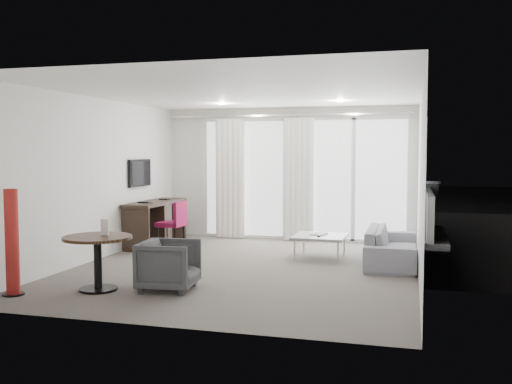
% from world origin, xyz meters
% --- Properties ---
extents(floor, '(5.00, 6.00, 0.00)m').
position_xyz_m(floor, '(0.00, 0.00, 0.00)').
color(floor, '#5C564E').
rests_on(floor, ground).
extents(ceiling, '(5.00, 6.00, 0.00)m').
position_xyz_m(ceiling, '(0.00, 0.00, 2.60)').
color(ceiling, white).
rests_on(ceiling, ground).
extents(wall_left, '(0.00, 6.00, 2.60)m').
position_xyz_m(wall_left, '(-2.50, 0.00, 1.30)').
color(wall_left, silver).
rests_on(wall_left, ground).
extents(wall_right, '(0.00, 6.00, 2.60)m').
position_xyz_m(wall_right, '(2.50, 0.00, 1.30)').
color(wall_right, silver).
rests_on(wall_right, ground).
extents(wall_front, '(5.00, 0.00, 2.60)m').
position_xyz_m(wall_front, '(0.00, -3.00, 1.30)').
color(wall_front, silver).
rests_on(wall_front, ground).
extents(window_panel, '(4.00, 0.02, 2.38)m').
position_xyz_m(window_panel, '(0.30, 2.98, 1.20)').
color(window_panel, white).
rests_on(window_panel, ground).
extents(window_frame, '(4.10, 0.06, 2.44)m').
position_xyz_m(window_frame, '(0.30, 2.97, 1.20)').
color(window_frame, white).
rests_on(window_frame, ground).
extents(curtain_left, '(0.60, 0.20, 2.38)m').
position_xyz_m(curtain_left, '(-1.15, 2.82, 1.20)').
color(curtain_left, white).
rests_on(curtain_left, ground).
extents(curtain_right, '(0.60, 0.20, 2.38)m').
position_xyz_m(curtain_right, '(0.25, 2.82, 1.20)').
color(curtain_right, white).
rests_on(curtain_right, ground).
extents(curtain_track, '(4.80, 0.04, 0.04)m').
position_xyz_m(curtain_track, '(0.00, 2.82, 2.45)').
color(curtain_track, '#B2B2B7').
rests_on(curtain_track, ceiling).
extents(downlight_a, '(0.12, 0.12, 0.02)m').
position_xyz_m(downlight_a, '(-0.90, 1.60, 2.59)').
color(downlight_a, '#FFE0B2').
rests_on(downlight_a, ceiling).
extents(downlight_b, '(0.12, 0.12, 0.02)m').
position_xyz_m(downlight_b, '(1.20, 1.60, 2.59)').
color(downlight_b, '#FFE0B2').
rests_on(downlight_b, ceiling).
extents(desk, '(0.54, 1.74, 0.82)m').
position_xyz_m(desk, '(-2.21, 1.59, 0.41)').
color(desk, black).
rests_on(desk, floor).
extents(tv, '(0.05, 0.80, 0.50)m').
position_xyz_m(tv, '(-2.46, 1.45, 1.35)').
color(tv, black).
rests_on(tv, wall_left).
extents(desk_chair, '(0.49, 0.47, 0.85)m').
position_xyz_m(desk_chair, '(-1.80, 1.34, 0.43)').
color(desk_chair, maroon).
rests_on(desk_chair, floor).
extents(round_table, '(0.87, 0.87, 0.69)m').
position_xyz_m(round_table, '(-1.39, -1.83, 0.34)').
color(round_table, black).
rests_on(round_table, floor).
extents(menu_card, '(0.11, 0.03, 0.21)m').
position_xyz_m(menu_card, '(-1.34, -1.74, 0.72)').
color(menu_card, white).
rests_on(menu_card, round_table).
extents(red_lamp, '(0.33, 0.33, 1.29)m').
position_xyz_m(red_lamp, '(-2.26, -2.31, 0.65)').
color(red_lamp, maroon).
rests_on(red_lamp, floor).
extents(tub_armchair, '(0.76, 0.74, 0.63)m').
position_xyz_m(tub_armchair, '(-0.54, -1.58, 0.32)').
color(tub_armchair, '#363639').
rests_on(tub_armchair, floor).
extents(coffee_table, '(0.86, 0.86, 0.38)m').
position_xyz_m(coffee_table, '(0.96, 1.08, 0.19)').
color(coffee_table, gray).
rests_on(coffee_table, floor).
extents(remote, '(0.07, 0.18, 0.02)m').
position_xyz_m(remote, '(0.95, 0.96, 0.36)').
color(remote, black).
rests_on(remote, coffee_table).
extents(magazine, '(0.23, 0.28, 0.01)m').
position_xyz_m(magazine, '(0.92, 1.16, 0.36)').
color(magazine, gray).
rests_on(magazine, coffee_table).
extents(sofa, '(0.75, 1.91, 0.56)m').
position_xyz_m(sofa, '(2.11, 0.92, 0.28)').
color(sofa, gray).
rests_on(sofa, floor).
extents(terrace_slab, '(5.60, 3.00, 0.12)m').
position_xyz_m(terrace_slab, '(0.30, 4.50, -0.06)').
color(terrace_slab, '#4D4D50').
rests_on(terrace_slab, ground).
extents(rattan_chair_a, '(0.77, 0.77, 0.88)m').
position_xyz_m(rattan_chair_a, '(1.38, 4.44, 0.44)').
color(rattan_chair_a, brown).
rests_on(rattan_chair_a, terrace_slab).
extents(rattan_chair_b, '(0.69, 0.69, 0.90)m').
position_xyz_m(rattan_chair_b, '(1.94, 4.90, 0.45)').
color(rattan_chair_b, brown).
rests_on(rattan_chair_b, terrace_slab).
extents(rattan_table, '(0.66, 0.66, 0.50)m').
position_xyz_m(rattan_table, '(1.54, 3.93, 0.25)').
color(rattan_table, brown).
rests_on(rattan_table, terrace_slab).
extents(balustrade, '(5.50, 0.06, 1.05)m').
position_xyz_m(balustrade, '(0.30, 5.95, 0.50)').
color(balustrade, '#B2B2B7').
rests_on(balustrade, terrace_slab).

